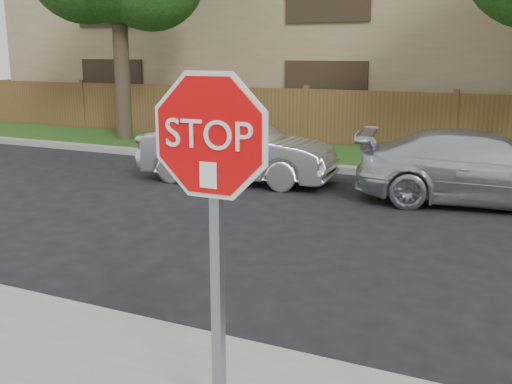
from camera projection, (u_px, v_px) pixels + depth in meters
The scene contains 8 objects.
ground at pixel (268, 355), 5.28m from camera, with size 90.00×90.00×0.00m, color black.
far_curb at pixel (430, 177), 12.42m from camera, with size 70.00×0.30×0.15m, color gray.
grass_strip at pixel (442, 164), 13.87m from camera, with size 70.00×3.00×0.12m, color #1E4714.
fence at pixel (454, 125), 15.11m from camera, with size 70.00×0.12×1.60m, color brown.
apartment_building at pixel (485, 23), 19.41m from camera, with size 35.20×9.20×7.20m.
stop_sign at pixel (212, 191), 3.43m from camera, with size 1.01×0.13×2.55m.
sedan_left at pixel (237, 150), 12.20m from camera, with size 1.39×3.98×1.31m, color silver.
sedan_right at pixel (484, 168), 10.38m from camera, with size 1.79×4.40×1.28m, color #BABDC2.
Camera 1 is at (1.98, -4.38, 2.61)m, focal length 42.00 mm.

